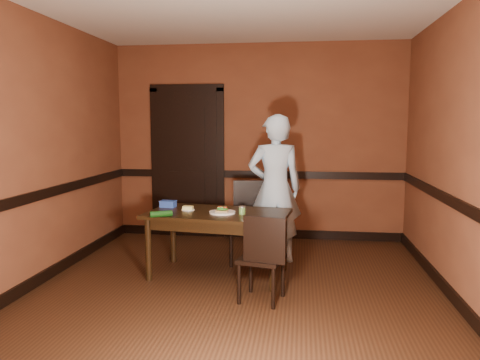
% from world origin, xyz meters
% --- Properties ---
extents(floor, '(4.00, 4.50, 0.01)m').
position_xyz_m(floor, '(0.00, 0.00, 0.00)').
color(floor, black).
rests_on(floor, ground).
extents(wall_back, '(4.00, 0.02, 2.70)m').
position_xyz_m(wall_back, '(0.00, 2.25, 1.35)').
color(wall_back, brown).
rests_on(wall_back, ground).
extents(wall_front, '(4.00, 0.02, 2.70)m').
position_xyz_m(wall_front, '(0.00, -2.25, 1.35)').
color(wall_front, brown).
rests_on(wall_front, ground).
extents(wall_left, '(0.02, 4.50, 2.70)m').
position_xyz_m(wall_left, '(-2.00, 0.00, 1.35)').
color(wall_left, brown).
rests_on(wall_left, ground).
extents(wall_right, '(0.02, 4.50, 2.70)m').
position_xyz_m(wall_right, '(2.00, 0.00, 1.35)').
color(wall_right, brown).
rests_on(wall_right, ground).
extents(dado_back, '(4.00, 0.03, 0.10)m').
position_xyz_m(dado_back, '(0.00, 2.23, 0.90)').
color(dado_back, black).
rests_on(dado_back, ground).
extents(dado_left, '(0.03, 4.50, 0.10)m').
position_xyz_m(dado_left, '(-1.99, 0.00, 0.90)').
color(dado_left, black).
rests_on(dado_left, ground).
extents(dado_right, '(0.03, 4.50, 0.10)m').
position_xyz_m(dado_right, '(1.99, 0.00, 0.90)').
color(dado_right, black).
rests_on(dado_right, ground).
extents(baseboard_back, '(4.00, 0.03, 0.12)m').
position_xyz_m(baseboard_back, '(0.00, 2.23, 0.06)').
color(baseboard_back, black).
rests_on(baseboard_back, ground).
extents(baseboard_left, '(0.03, 4.50, 0.12)m').
position_xyz_m(baseboard_left, '(-1.99, 0.00, 0.06)').
color(baseboard_left, black).
rests_on(baseboard_left, ground).
extents(baseboard_right, '(0.03, 4.50, 0.12)m').
position_xyz_m(baseboard_right, '(1.99, 0.00, 0.06)').
color(baseboard_right, black).
rests_on(baseboard_right, ground).
extents(door, '(1.05, 0.07, 2.20)m').
position_xyz_m(door, '(-1.00, 2.22, 1.09)').
color(door, black).
rests_on(door, ground).
extents(dining_table, '(1.55, 0.99, 0.68)m').
position_xyz_m(dining_table, '(-0.26, 0.52, 0.34)').
color(dining_table, black).
rests_on(dining_table, floor).
extents(chair_far, '(0.50, 0.50, 0.94)m').
position_xyz_m(chair_far, '(-0.01, 1.03, 0.47)').
color(chair_far, black).
rests_on(chair_far, floor).
extents(chair_near, '(0.45, 0.45, 0.81)m').
position_xyz_m(chair_near, '(0.26, -0.13, 0.41)').
color(chair_near, black).
rests_on(chair_near, floor).
extents(person, '(0.69, 0.52, 1.72)m').
position_xyz_m(person, '(0.30, 1.13, 0.86)').
color(person, '#B1D3EC').
rests_on(person, floor).
extents(sandwich_plate, '(0.27, 0.27, 0.07)m').
position_xyz_m(sandwich_plate, '(-0.20, 0.47, 0.70)').
color(sandwich_plate, white).
rests_on(sandwich_plate, dining_table).
extents(sauce_jar, '(0.07, 0.07, 0.08)m').
position_xyz_m(sauce_jar, '(0.01, 0.44, 0.73)').
color(sauce_jar, '#5D8F3E').
rests_on(sauce_jar, dining_table).
extents(cheese_saucer, '(0.14, 0.14, 0.04)m').
position_xyz_m(cheese_saucer, '(-0.60, 0.59, 0.70)').
color(cheese_saucer, white).
rests_on(cheese_saucer, dining_table).
extents(food_tub, '(0.18, 0.13, 0.07)m').
position_xyz_m(food_tub, '(-0.86, 0.74, 0.72)').
color(food_tub, blue).
rests_on(food_tub, dining_table).
extents(wrapped_veg, '(0.22, 0.16, 0.06)m').
position_xyz_m(wrapped_veg, '(-0.77, 0.19, 0.72)').
color(wrapped_veg, '#0F390D').
rests_on(wrapped_veg, dining_table).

